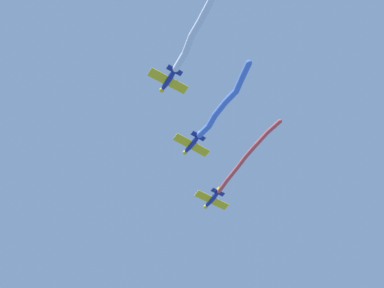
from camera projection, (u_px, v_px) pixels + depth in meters
airplane_lead at (212, 199)px, 89.73m from camera, size 5.58×4.93×1.52m
smoke_trail_lead at (247, 157)px, 85.03m from camera, size 10.07×13.45×1.74m
airplane_left_wing at (192, 144)px, 83.39m from camera, size 5.66×4.88×1.52m
smoke_trail_left_wing at (225, 102)px, 79.19m from camera, size 9.63×11.35×1.95m
airplane_right_wing at (168, 80)px, 77.05m from camera, size 5.53×4.95×1.52m
smoke_trail_right_wing at (201, 19)px, 71.20m from camera, size 13.11×12.37×1.92m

